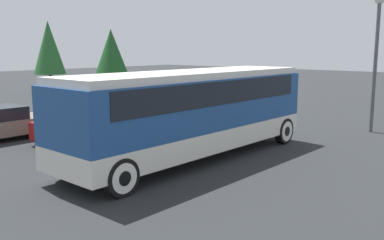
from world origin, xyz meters
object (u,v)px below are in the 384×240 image
(parked_car_mid, at_px, (91,122))
(lamp_post, at_px, (377,43))
(tour_bus, at_px, (194,106))
(parked_car_near, at_px, (159,107))

(parked_car_mid, distance_m, lamp_post, 12.63)
(tour_bus, bearing_deg, parked_car_near, 54.26)
(parked_car_mid, relative_size, lamp_post, 0.74)
(tour_bus, xyz_separation_m, parked_car_near, (4.53, 6.29, -1.07))
(parked_car_mid, bearing_deg, lamp_post, -40.06)
(tour_bus, distance_m, parked_car_mid, 5.12)
(tour_bus, relative_size, lamp_post, 1.66)
(tour_bus, distance_m, lamp_post, 9.45)
(parked_car_mid, bearing_deg, tour_bus, -82.89)
(tour_bus, relative_size, parked_car_mid, 2.23)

